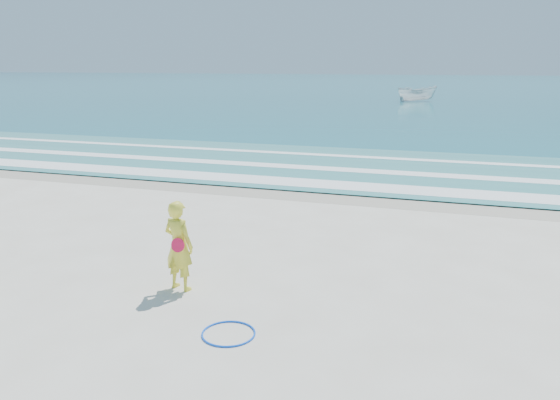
% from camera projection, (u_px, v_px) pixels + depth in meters
% --- Properties ---
extents(ground, '(400.00, 400.00, 0.00)m').
position_uv_depth(ground, '(197.00, 302.00, 9.99)').
color(ground, silver).
rests_on(ground, ground).
extents(wet_sand, '(400.00, 2.40, 0.00)m').
position_uv_depth(wet_sand, '(317.00, 194.00, 18.29)').
color(wet_sand, '#B2A893').
rests_on(wet_sand, ground).
extents(ocean, '(400.00, 190.00, 0.04)m').
position_uv_depth(ocean, '(437.00, 85.00, 106.85)').
color(ocean, '#19727F').
rests_on(ocean, ground).
extents(shallow, '(400.00, 10.00, 0.01)m').
position_uv_depth(shallow, '(346.00, 166.00, 22.89)').
color(shallow, '#59B7AD').
rests_on(shallow, ocean).
extents(foam_near, '(400.00, 1.40, 0.01)m').
position_uv_depth(foam_near, '(326.00, 184.00, 19.48)').
color(foam_near, white).
rests_on(foam_near, shallow).
extents(foam_mid, '(400.00, 0.90, 0.01)m').
position_uv_depth(foam_mid, '(343.00, 169.00, 22.15)').
color(foam_mid, white).
rests_on(foam_mid, shallow).
extents(foam_far, '(400.00, 0.60, 0.01)m').
position_uv_depth(foam_far, '(357.00, 157.00, 25.20)').
color(foam_far, white).
rests_on(foam_far, shallow).
extents(hoop, '(0.95, 0.95, 0.03)m').
position_uv_depth(hoop, '(229.00, 333.00, 8.81)').
color(hoop, blue).
rests_on(hoop, ground).
extents(boat, '(4.75, 3.19, 1.72)m').
position_uv_depth(boat, '(417.00, 94.00, 61.25)').
color(boat, white).
rests_on(boat, ocean).
extents(woman, '(0.72, 0.56, 1.76)m').
position_uv_depth(woman, '(179.00, 246.00, 10.38)').
color(woman, yellow).
rests_on(woman, ground).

